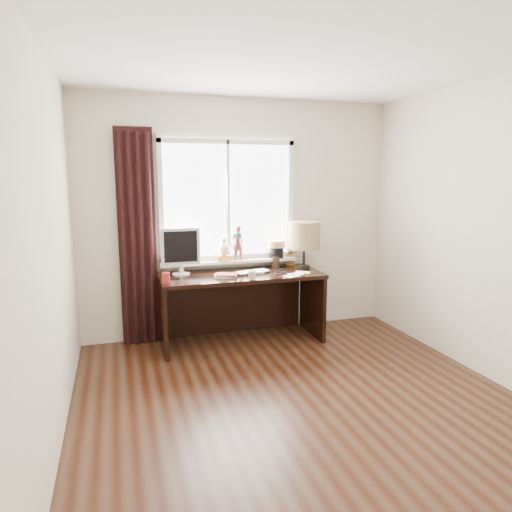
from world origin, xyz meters
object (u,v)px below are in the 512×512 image
object	(u,v)px
mug	(252,275)
laptop	(253,272)
desk	(239,294)
table_lamp	(304,236)
red_cup	(166,278)
monitor	(181,249)

from	to	relation	value
mug	laptop	bearing A→B (deg)	72.75
desk	table_lamp	size ratio (longest dim) A/B	3.27
mug	desk	world-z (taller)	mug
desk	laptop	bearing A→B (deg)	-45.81
laptop	red_cup	world-z (taller)	red_cup
monitor	mug	bearing A→B (deg)	-33.26
mug	red_cup	world-z (taller)	red_cup
monitor	table_lamp	bearing A→B (deg)	-1.66
mug	table_lamp	bearing A→B (deg)	28.20
red_cup	monitor	distance (m)	0.44
monitor	table_lamp	xyz separation A→B (m)	(1.36, -0.04, 0.09)
table_lamp	laptop	bearing A→B (deg)	-170.05
mug	monitor	xyz separation A→B (m)	(-0.65, 0.42, 0.23)
laptop	table_lamp	bearing A→B (deg)	-3.42
red_cup	desk	world-z (taller)	red_cup
desk	table_lamp	world-z (taller)	table_lamp
monitor	desk	bearing A→B (deg)	-2.48
laptop	monitor	distance (m)	0.79
laptop	red_cup	distance (m)	0.94
laptop	table_lamp	world-z (taller)	table_lamp
red_cup	monitor	world-z (taller)	monitor
red_cup	table_lamp	distance (m)	1.61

